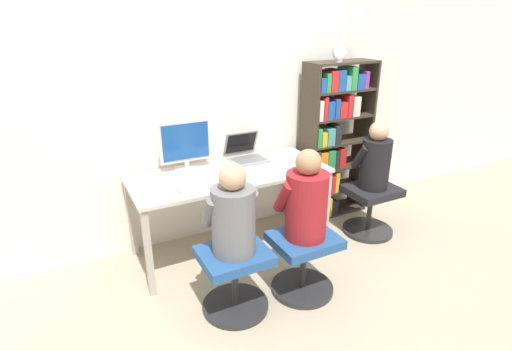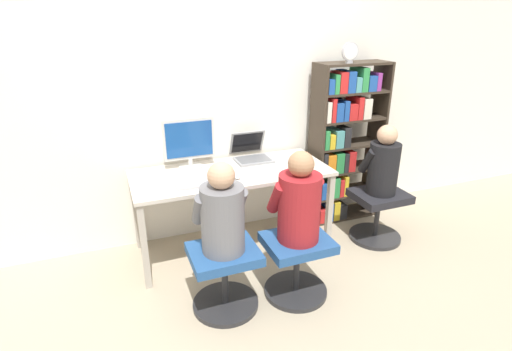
{
  "view_description": "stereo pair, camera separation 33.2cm",
  "coord_description": "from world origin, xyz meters",
  "px_view_note": "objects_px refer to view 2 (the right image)",
  "views": [
    {
      "loc": [
        -1.26,
        -2.58,
        2.01
      ],
      "look_at": [
        0.15,
        0.16,
        0.77
      ],
      "focal_mm": 28.0,
      "sensor_mm": 36.0,
      "label": 1
    },
    {
      "loc": [
        -0.96,
        -2.72,
        2.01
      ],
      "look_at": [
        0.15,
        0.16,
        0.77
      ],
      "focal_mm": 28.0,
      "sensor_mm": 36.0,
      "label": 2
    }
  ],
  "objects_px": {
    "desk_clock": "(350,52)",
    "person_near_shelf": "(383,164)",
    "desktop_monitor": "(189,144)",
    "person_at_laptop": "(299,202)",
    "office_chair_right": "(297,262)",
    "laptop": "(251,154)",
    "office_chair_side": "(378,212)",
    "keyboard": "(203,183)",
    "person_at_monitor": "(222,214)",
    "office_chair_left": "(225,274)",
    "bookshelf": "(342,141)"
  },
  "relations": [
    {
      "from": "desk_clock",
      "to": "person_near_shelf",
      "type": "height_order",
      "value": "desk_clock"
    },
    {
      "from": "desktop_monitor",
      "to": "person_at_laptop",
      "type": "relative_size",
      "value": 0.66
    },
    {
      "from": "office_chair_right",
      "to": "person_at_laptop",
      "type": "distance_m",
      "value": 0.5
    },
    {
      "from": "desk_clock",
      "to": "person_near_shelf",
      "type": "xyz_separation_m",
      "value": [
        0.16,
        -0.44,
        -0.94
      ]
    },
    {
      "from": "person_near_shelf",
      "to": "laptop",
      "type": "bearing_deg",
      "value": 151.96
    },
    {
      "from": "office_chair_side",
      "to": "keyboard",
      "type": "bearing_deg",
      "value": 174.95
    },
    {
      "from": "keyboard",
      "to": "person_at_monitor",
      "type": "relative_size",
      "value": 0.67
    },
    {
      "from": "office_chair_left",
      "to": "office_chair_side",
      "type": "distance_m",
      "value": 1.69
    },
    {
      "from": "bookshelf",
      "to": "person_at_laptop",
      "type": "bearing_deg",
      "value": -134.97
    },
    {
      "from": "desktop_monitor",
      "to": "bookshelf",
      "type": "xyz_separation_m",
      "value": [
        1.52,
        -0.05,
        -0.13
      ]
    },
    {
      "from": "person_at_monitor",
      "to": "person_near_shelf",
      "type": "height_order",
      "value": "person_at_monitor"
    },
    {
      "from": "person_at_monitor",
      "to": "person_near_shelf",
      "type": "xyz_separation_m",
      "value": [
        1.64,
        0.41,
        0.0
      ]
    },
    {
      "from": "desktop_monitor",
      "to": "keyboard",
      "type": "bearing_deg",
      "value": -88.8
    },
    {
      "from": "person_at_laptop",
      "to": "person_near_shelf",
      "type": "bearing_deg",
      "value": 23.09
    },
    {
      "from": "desk_clock",
      "to": "bookshelf",
      "type": "bearing_deg",
      "value": 58.21
    },
    {
      "from": "laptop",
      "to": "person_at_laptop",
      "type": "bearing_deg",
      "value": -91.24
    },
    {
      "from": "bookshelf",
      "to": "person_at_monitor",
      "type": "bearing_deg",
      "value": -148.86
    },
    {
      "from": "keyboard",
      "to": "person_near_shelf",
      "type": "height_order",
      "value": "person_near_shelf"
    },
    {
      "from": "desktop_monitor",
      "to": "desk_clock",
      "type": "relative_size",
      "value": 2.41
    },
    {
      "from": "laptop",
      "to": "office_chair_side",
      "type": "xyz_separation_m",
      "value": [
        1.06,
        -0.57,
        -0.53
      ]
    },
    {
      "from": "keyboard",
      "to": "laptop",
      "type": "bearing_deg",
      "value": 37.0
    },
    {
      "from": "keyboard",
      "to": "office_chair_side",
      "type": "distance_m",
      "value": 1.71
    },
    {
      "from": "office_chair_left",
      "to": "desktop_monitor",
      "type": "bearing_deg",
      "value": 90.02
    },
    {
      "from": "person_at_monitor",
      "to": "office_chair_side",
      "type": "relative_size",
      "value": 1.34
    },
    {
      "from": "desktop_monitor",
      "to": "office_chair_side",
      "type": "height_order",
      "value": "desktop_monitor"
    },
    {
      "from": "desktop_monitor",
      "to": "laptop",
      "type": "height_order",
      "value": "desktop_monitor"
    },
    {
      "from": "laptop",
      "to": "keyboard",
      "type": "distance_m",
      "value": 0.71
    },
    {
      "from": "office_chair_right",
      "to": "laptop",
      "type": "bearing_deg",
      "value": 88.77
    },
    {
      "from": "person_at_laptop",
      "to": "person_near_shelf",
      "type": "height_order",
      "value": "person_at_laptop"
    },
    {
      "from": "keyboard",
      "to": "desk_clock",
      "type": "relative_size",
      "value": 2.35
    },
    {
      "from": "keyboard",
      "to": "office_chair_left",
      "type": "distance_m",
      "value": 0.74
    },
    {
      "from": "person_at_laptop",
      "to": "desk_clock",
      "type": "relative_size",
      "value": 3.64
    },
    {
      "from": "laptop",
      "to": "bookshelf",
      "type": "xyz_separation_m",
      "value": [
        0.95,
        -0.06,
        0.04
      ]
    },
    {
      "from": "keyboard",
      "to": "office_chair_side",
      "type": "relative_size",
      "value": 0.9
    },
    {
      "from": "keyboard",
      "to": "office_chair_side",
      "type": "bearing_deg",
      "value": -5.05
    },
    {
      "from": "desk_clock",
      "to": "office_chair_right",
      "type": "bearing_deg",
      "value": -135.6
    },
    {
      "from": "bookshelf",
      "to": "desk_clock",
      "type": "bearing_deg",
      "value": -121.79
    },
    {
      "from": "keyboard",
      "to": "person_at_laptop",
      "type": "xyz_separation_m",
      "value": [
        0.54,
        -0.6,
        0.01
      ]
    },
    {
      "from": "person_at_laptop",
      "to": "desktop_monitor",
      "type": "bearing_deg",
      "value": 118.41
    },
    {
      "from": "laptop",
      "to": "office_chair_right",
      "type": "xyz_separation_m",
      "value": [
        -0.02,
        -1.03,
        -0.53
      ]
    },
    {
      "from": "person_at_monitor",
      "to": "office_chair_side",
      "type": "bearing_deg",
      "value": 13.95
    },
    {
      "from": "office_chair_left",
      "to": "person_near_shelf",
      "type": "distance_m",
      "value": 1.76
    },
    {
      "from": "office_chair_left",
      "to": "person_at_laptop",
      "type": "height_order",
      "value": "person_at_laptop"
    },
    {
      "from": "laptop",
      "to": "office_chair_side",
      "type": "distance_m",
      "value": 1.32
    },
    {
      "from": "person_at_monitor",
      "to": "desk_clock",
      "type": "relative_size",
      "value": 3.51
    },
    {
      "from": "desktop_monitor",
      "to": "office_chair_side",
      "type": "bearing_deg",
      "value": -19.02
    },
    {
      "from": "person_at_laptop",
      "to": "office_chair_side",
      "type": "xyz_separation_m",
      "value": [
        1.09,
        0.46,
        -0.5
      ]
    },
    {
      "from": "office_chair_left",
      "to": "person_near_shelf",
      "type": "height_order",
      "value": "person_near_shelf"
    },
    {
      "from": "laptop",
      "to": "person_near_shelf",
      "type": "height_order",
      "value": "person_near_shelf"
    },
    {
      "from": "person_at_laptop",
      "to": "bookshelf",
      "type": "xyz_separation_m",
      "value": [
        0.97,
        0.97,
        0.07
      ]
    }
  ]
}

